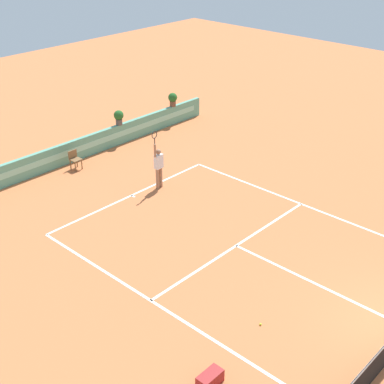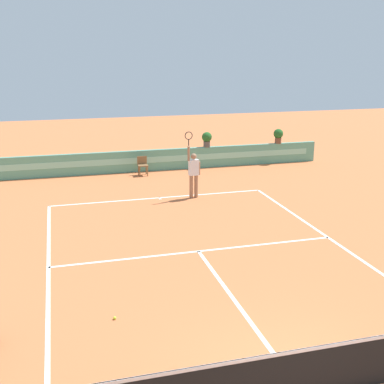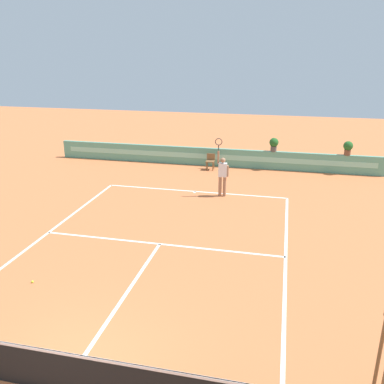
# 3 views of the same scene
# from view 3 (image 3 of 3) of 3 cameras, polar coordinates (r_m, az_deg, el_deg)

# --- Properties ---
(ground_plane) EXTENTS (60.00, 60.00, 0.00)m
(ground_plane) POSITION_cam_3_polar(r_m,az_deg,el_deg) (13.47, -5.02, -7.96)
(ground_plane) COLOR #C66B3D
(court_lines) EXTENTS (8.32, 11.94, 0.01)m
(court_lines) POSITION_cam_3_polar(r_m,az_deg,el_deg) (14.08, -4.13, -6.65)
(court_lines) COLOR white
(court_lines) RESTS_ON ground
(net) EXTENTS (8.92, 0.10, 1.00)m
(net) POSITION_cam_3_polar(r_m,az_deg,el_deg) (8.66, -18.22, -22.45)
(net) COLOR #333333
(net) RESTS_ON ground
(back_wall_barrier) EXTENTS (18.00, 0.21, 1.00)m
(back_wall_barrier) POSITION_cam_3_polar(r_m,az_deg,el_deg) (22.80, 2.88, 4.88)
(back_wall_barrier) COLOR #599E84
(back_wall_barrier) RESTS_ON ground
(ball_kid_chair) EXTENTS (0.44, 0.44, 0.85)m
(ball_kid_chair) POSITION_cam_3_polar(r_m,az_deg,el_deg) (22.11, 2.58, 4.37)
(ball_kid_chair) COLOR brown
(ball_kid_chair) RESTS_ON ground
(tennis_player) EXTENTS (0.62, 0.25, 2.58)m
(tennis_player) POSITION_cam_3_polar(r_m,az_deg,el_deg) (17.88, 4.25, 2.63)
(tennis_player) COLOR #9E7051
(tennis_player) RESTS_ON ground
(tennis_ball_near_baseline) EXTENTS (0.07, 0.07, 0.07)m
(tennis_ball_near_baseline) POSITION_cam_3_polar(r_m,az_deg,el_deg) (12.47, -21.30, -11.54)
(tennis_ball_near_baseline) COLOR #CCE033
(tennis_ball_near_baseline) RESTS_ON ground
(potted_plant_far_right) EXTENTS (0.48, 0.48, 0.72)m
(potted_plant_far_right) POSITION_cam_3_polar(r_m,az_deg,el_deg) (22.51, 20.86, 5.84)
(potted_plant_far_right) COLOR brown
(potted_plant_far_right) RESTS_ON back_wall_barrier
(potted_plant_right) EXTENTS (0.48, 0.48, 0.72)m
(potted_plant_right) POSITION_cam_3_polar(r_m,az_deg,el_deg) (22.28, 11.31, 6.60)
(potted_plant_right) COLOR #514C47
(potted_plant_right) RESTS_ON back_wall_barrier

